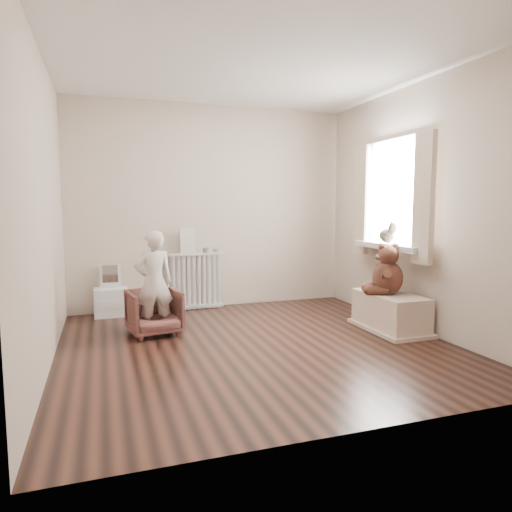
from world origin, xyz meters
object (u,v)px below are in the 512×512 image
object	(u,v)px
teddy_bear	(388,268)
armchair	(154,312)
toy_bench	(390,312)
radiator	(196,279)
child	(154,283)
plush_cat	(388,235)
toy_vanity	(111,293)

from	to	relation	value
teddy_bear	armchair	bearing A→B (deg)	-170.49
toy_bench	radiator	bearing A→B (deg)	136.90
armchair	child	world-z (taller)	child
child	plush_cat	bearing A→B (deg)	164.25
radiator	toy_bench	size ratio (longest dim) A/B	0.87
armchair	plush_cat	bearing A→B (deg)	-16.86
radiator	armchair	bearing A→B (deg)	-122.29
radiator	plush_cat	distance (m)	2.42
radiator	toy_vanity	world-z (taller)	radiator
teddy_bear	plush_cat	world-z (taller)	plush_cat
toy_bench	child	bearing A→B (deg)	166.34
toy_vanity	child	bearing A→B (deg)	-68.59
toy_vanity	armchair	distance (m)	1.06
child	toy_bench	bearing A→B (deg)	157.35
toy_vanity	child	distance (m)	1.14
armchair	teddy_bear	size ratio (longest dim) A/B	0.98
toy_vanity	child	world-z (taller)	child
toy_vanity	teddy_bear	distance (m)	3.23
radiator	child	xyz separation A→B (m)	(-0.64, -1.06, 0.16)
toy_vanity	armchair	bearing A→B (deg)	-67.60
toy_bench	toy_vanity	bearing A→B (deg)	150.05
radiator	armchair	distance (m)	1.21
child	teddy_bear	bearing A→B (deg)	157.31
radiator	child	world-z (taller)	child
child	teddy_bear	xyz separation A→B (m)	(2.36, -0.58, 0.12)
radiator	plush_cat	size ratio (longest dim) A/B	2.48
toy_vanity	armchair	size ratio (longest dim) A/B	1.19
toy_vanity	toy_bench	size ratio (longest dim) A/B	0.73
armchair	teddy_bear	world-z (taller)	teddy_bear
teddy_bear	plush_cat	xyz separation A→B (m)	(0.18, 0.27, 0.33)
radiator	child	distance (m)	1.25
armchair	child	bearing A→B (deg)	-98.99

